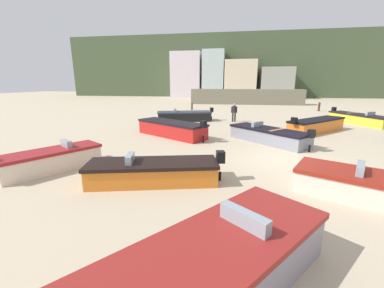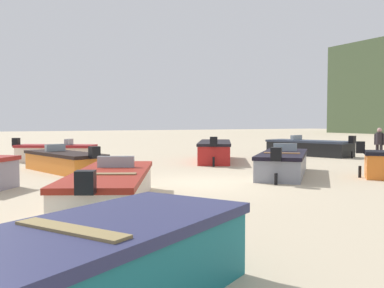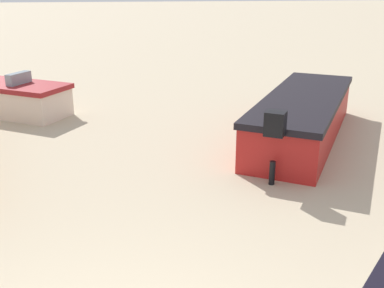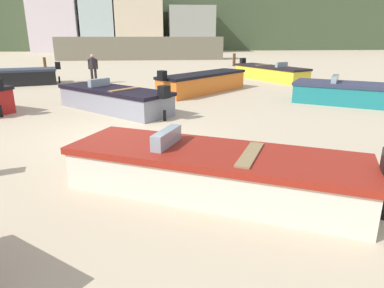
{
  "view_description": "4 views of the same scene",
  "coord_description": "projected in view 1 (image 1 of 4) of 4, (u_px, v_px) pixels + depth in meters",
  "views": [
    {
      "loc": [
        -2.51,
        -10.81,
        3.36
      ],
      "look_at": [
        -4.44,
        0.43,
        0.47
      ],
      "focal_mm": 22.61,
      "sensor_mm": 36.0,
      "label": 1
    },
    {
      "loc": [
        11.77,
        -6.72,
        1.91
      ],
      "look_at": [
        0.88,
        -0.98,
        1.28
      ],
      "focal_mm": 40.84,
      "sensor_mm": 36.0,
      "label": 2
    },
    {
      "loc": [
        2.6,
        0.36,
        3.23
      ],
      "look_at": [
        -4.93,
        1.48,
        0.52
      ],
      "focal_mm": 42.7,
      "sensor_mm": 36.0,
      "label": 3
    },
    {
      "loc": [
        1.14,
        -9.27,
        2.69
      ],
      "look_at": [
        1.81,
        -2.36,
        0.47
      ],
      "focal_mm": 32.38,
      "sensor_mm": 36.0,
      "label": 4
    }
  ],
  "objects": [
    {
      "name": "townhouse_far_right",
      "position": [
        276.0,
        83.0,
        53.49
      ],
      "size": [
        6.82,
        5.41,
        6.69
      ],
      "primitive_type": "cube",
      "color": "#999B91",
      "rests_on": "ground"
    },
    {
      "name": "boat_black_1",
      "position": [
        184.0,
        116.0,
        21.9
      ],
      "size": [
        5.13,
        2.98,
        1.18
      ],
      "rotation": [
        0.0,
        0.0,
        1.87
      ],
      "color": "black",
      "rests_on": "ground"
    },
    {
      "name": "boat_orange_2",
      "position": [
        154.0,
        172.0,
        8.33
      ],
      "size": [
        4.75,
        2.4,
        1.07
      ],
      "rotation": [
        0.0,
        0.0,
        1.81
      ],
      "color": "orange",
      "rests_on": "ground"
    },
    {
      "name": "boat_cream_3",
      "position": [
        51.0,
        160.0,
        9.52
      ],
      "size": [
        2.99,
        3.76,
        1.14
      ],
      "rotation": [
        0.0,
        0.0,
        5.72
      ],
      "color": "beige",
      "rests_on": "ground"
    },
    {
      "name": "ground_plane",
      "position": [
        289.0,
        161.0,
        10.75
      ],
      "size": [
        160.0,
        160.0,
        0.0
      ],
      "primitive_type": "plane",
      "color": "#BFAD8E"
    },
    {
      "name": "townhouse_centre",
      "position": [
        214.0,
        75.0,
        55.52
      ],
      "size": [
        4.76,
        5.88,
        10.49
      ],
      "primitive_type": "cube",
      "color": "#B0C4C4",
      "rests_on": "ground"
    },
    {
      "name": "harbor_pier",
      "position": [
        246.0,
        97.0,
        39.22
      ],
      "size": [
        17.72,
        2.4,
        2.39
      ],
      "primitive_type": "cube",
      "color": "#716B58",
      "rests_on": "ground"
    },
    {
      "name": "townhouse_left",
      "position": [
        187.0,
        75.0,
        56.41
      ],
      "size": [
        6.73,
        5.51,
        10.2
      ],
      "primitive_type": "cube",
      "color": "silver",
      "rests_on": "ground"
    },
    {
      "name": "boat_yellow_9",
      "position": [
        359.0,
        119.0,
        20.35
      ],
      "size": [
        3.48,
        5.32,
        1.15
      ],
      "rotation": [
        0.0,
        0.0,
        3.57
      ],
      "color": "yellow",
      "rests_on": "ground"
    },
    {
      "name": "townhouse_right",
      "position": [
        240.0,
        79.0,
        54.41
      ],
      "size": [
        6.92,
        5.07,
        8.31
      ],
      "primitive_type": "cube",
      "color": "beige",
      "rests_on": "ground"
    },
    {
      "name": "boat_red_6",
      "position": [
        172.0,
        129.0,
        15.61
      ],
      "size": [
        5.08,
        3.93,
        1.27
      ],
      "rotation": [
        0.0,
        0.0,
        1.02
      ],
      "color": "#B31E1C",
      "rests_on": "ground"
    },
    {
      "name": "mooring_post_mid_beach",
      "position": [
        319.0,
        107.0,
        29.55
      ],
      "size": [
        0.25,
        0.25,
        1.07
      ],
      "primitive_type": "cylinder",
      "color": "#462D1B",
      "rests_on": "ground"
    },
    {
      "name": "boat_orange_0",
      "position": [
        316.0,
        125.0,
        16.98
      ],
      "size": [
        4.7,
        4.63,
        1.24
      ],
      "rotation": [
        0.0,
        0.0,
        5.48
      ],
      "color": "orange",
      "rests_on": "ground"
    },
    {
      "name": "mooring_post_near_water",
      "position": [
        192.0,
        106.0,
        30.85
      ],
      "size": [
        0.22,
        0.22,
        0.92
      ],
      "primitive_type": "cylinder",
      "color": "#4E331A",
      "rests_on": "ground"
    },
    {
      "name": "boat_grey_8",
      "position": [
        268.0,
        135.0,
        13.99
      ],
      "size": [
        4.47,
        4.42,
        1.14
      ],
      "rotation": [
        0.0,
        0.0,
        0.79
      ],
      "color": "gray",
      "rests_on": "ground"
    },
    {
      "name": "boat_grey_5",
      "position": [
        210.0,
        271.0,
        3.82
      ],
      "size": [
        4.33,
        4.8,
        1.25
      ],
      "rotation": [
        0.0,
        0.0,
        5.6
      ],
      "color": "gray",
      "rests_on": "ground"
    },
    {
      "name": "beach_walker_distant",
      "position": [
        234.0,
        111.0,
        21.33
      ],
      "size": [
        0.54,
        0.38,
        1.62
      ],
      "rotation": [
        0.0,
        0.0,
        0.13
      ],
      "color": "black",
      "rests_on": "ground"
    },
    {
      "name": "headland_hill",
      "position": [
        244.0,
        69.0,
        71.99
      ],
      "size": [
        90.0,
        32.0,
        14.83
      ],
      "primitive_type": "cube",
      "color": "#415134",
      "rests_on": "ground"
    }
  ]
}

